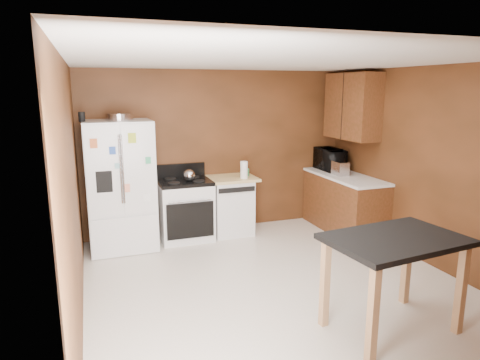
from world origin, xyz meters
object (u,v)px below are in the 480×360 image
pen_cup (82,117)px  island (395,252)px  gas_range (185,209)px  dishwasher (230,205)px  microwave (330,160)px  refrigerator (121,186)px  paper_towel (244,170)px  kettle (189,175)px  roasting_pan (120,117)px  green_canister (246,172)px  toaster (340,168)px

pen_cup → island: size_ratio=0.10×
gas_range → dishwasher: size_ratio=1.24×
microwave → island: (-1.18, -3.09, -0.29)m
island → dishwasher: bearing=99.9°
refrigerator → paper_towel: bearing=-2.0°
kettle → paper_towel: size_ratio=0.67×
kettle → gas_range: (-0.05, 0.09, -0.52)m
roasting_pan → dishwasher: 2.12m
microwave → green_canister: bearing=88.7°
pen_cup → refrigerator: pen_cup is taller
refrigerator → island: size_ratio=1.39×
pen_cup → kettle: pen_cup is taller
toaster → dishwasher: (-1.66, 0.44, -0.55)m
pen_cup → green_canister: pen_cup is taller
kettle → gas_range: gas_range is taller
kettle → paper_towel: 0.83m
green_canister → gas_range: gas_range is taller
roasting_pan → paper_towel: size_ratio=1.44×
toaster → dishwasher: size_ratio=0.32×
green_canister → microwave: size_ratio=0.19×
toaster → gas_range: (-2.38, 0.41, -0.54)m
green_canister → microwave: 1.47m
pen_cup → island: (2.61, -2.95, -1.09)m
roasting_pan → island: 3.86m
refrigerator → dishwasher: 1.69m
pen_cup → refrigerator: (0.44, 0.08, -0.96)m
microwave → island: bearing=159.9°
refrigerator → island: 3.73m
pen_cup → microwave: bearing=2.1°
microwave → pen_cup: bearing=93.0°
pen_cup → roasting_pan: bearing=9.7°
refrigerator → dishwasher: size_ratio=2.02×
toaster → dishwasher: 1.80m
pen_cup → refrigerator: 1.06m
pen_cup → refrigerator: bearing=10.3°
green_canister → dishwasher: green_canister is taller
green_canister → refrigerator: size_ratio=0.06×
gas_range → kettle: bearing=-58.2°
gas_range → green_canister: bearing=3.4°
dishwasher → island: island is taller
microwave → dishwasher: 1.83m
kettle → toaster: toaster is taller
roasting_pan → refrigerator: roasting_pan is taller
refrigerator → microwave: bearing=1.0°
toaster → refrigerator: refrigerator is taller
green_canister → gas_range: 1.10m
green_canister → toaster: size_ratio=0.38×
roasting_pan → island: size_ratio=0.29×
pen_cup → green_canister: bearing=4.8°
pen_cup → paper_towel: (2.24, 0.02, -0.84)m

